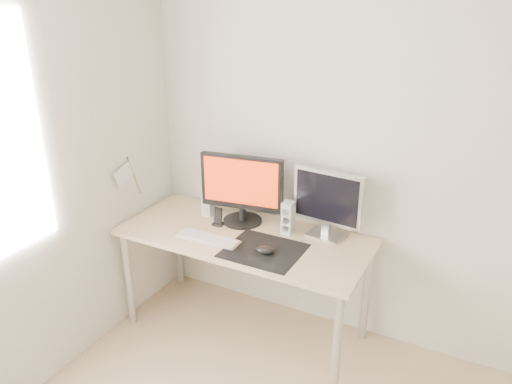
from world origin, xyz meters
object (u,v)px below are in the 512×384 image
(mouse, at_px, (265,250))
(phone_dock, at_px, (218,220))
(speaker_left, at_px, (208,201))
(second_monitor, at_px, (328,201))
(speaker_right, at_px, (288,218))
(main_monitor, at_px, (242,187))
(desk, at_px, (244,245))
(keyboard, at_px, (208,238))

(mouse, bearing_deg, phone_dock, 155.50)
(speaker_left, bearing_deg, mouse, -27.63)
(second_monitor, height_order, speaker_right, second_monitor)
(second_monitor, bearing_deg, mouse, -122.46)
(phone_dock, bearing_deg, second_monitor, 14.71)
(second_monitor, distance_m, phone_dock, 0.73)
(main_monitor, bearing_deg, desk, -57.40)
(keyboard, bearing_deg, phone_dock, 103.34)
(mouse, xyz_separation_m, speaker_right, (0.01, 0.31, 0.08))
(second_monitor, height_order, keyboard, second_monitor)
(mouse, bearing_deg, keyboard, -179.48)
(desk, bearing_deg, mouse, -35.19)
(keyboard, bearing_deg, speaker_right, 37.96)
(main_monitor, xyz_separation_m, second_monitor, (0.56, 0.07, -0.01))
(desk, relative_size, main_monitor, 2.91)
(mouse, bearing_deg, speaker_left, 152.37)
(desk, height_order, second_monitor, second_monitor)
(mouse, xyz_separation_m, phone_dock, (-0.44, 0.20, 0.01))
(keyboard, relative_size, phone_dock, 3.39)
(mouse, xyz_separation_m, speaker_left, (-0.58, 0.30, 0.08))
(mouse, relative_size, main_monitor, 0.22)
(desk, bearing_deg, speaker_right, 32.88)
(main_monitor, height_order, speaker_right, main_monitor)
(second_monitor, height_order, phone_dock, second_monitor)
(mouse, distance_m, phone_dock, 0.48)
(second_monitor, height_order, speaker_left, second_monitor)
(second_monitor, bearing_deg, phone_dock, -165.29)
(phone_dock, bearing_deg, keyboard, -76.66)
(keyboard, xyz_separation_m, phone_dock, (-0.05, 0.20, 0.03))
(speaker_right, distance_m, phone_dock, 0.47)
(main_monitor, bearing_deg, speaker_left, -179.07)
(second_monitor, relative_size, speaker_left, 2.13)
(mouse, distance_m, speaker_left, 0.66)
(speaker_left, xyz_separation_m, speaker_right, (0.59, 0.00, 0.00))
(mouse, height_order, keyboard, mouse)
(second_monitor, bearing_deg, speaker_left, -174.84)
(desk, relative_size, keyboard, 3.80)
(second_monitor, xyz_separation_m, speaker_right, (-0.23, -0.07, -0.14))
(speaker_left, bearing_deg, keyboard, -58.24)
(main_monitor, bearing_deg, phone_dock, -137.62)
(desk, height_order, keyboard, keyboard)
(desk, distance_m, main_monitor, 0.38)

